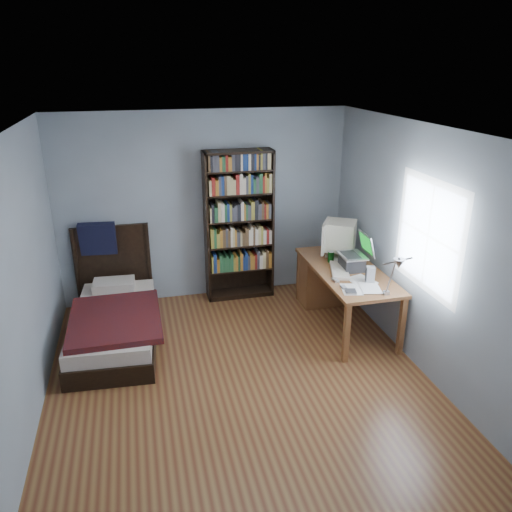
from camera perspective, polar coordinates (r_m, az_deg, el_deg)
name	(u,v)px	position (r m, az deg, el deg)	size (l,w,h in m)	color
room	(240,266)	(4.68, -1.79, -1.15)	(4.20, 4.24, 2.50)	brown
desk	(331,278)	(6.57, 8.56, -2.45)	(0.75, 1.68, 0.73)	brown
crt_monitor	(338,236)	(6.36, 9.37, 2.24)	(0.56, 0.51, 0.46)	beige
laptop	(353,260)	(6.03, 11.07, -0.40)	(0.36, 0.37, 0.44)	#2D2D30
desk_lamp	(397,267)	(4.99, 15.85, -1.19)	(0.22, 0.50, 0.59)	#99999E
keyboard	(340,270)	(5.95, 9.53, -1.64)	(0.20, 0.50, 0.03)	beige
speaker	(370,275)	(5.72, 12.93, -2.08)	(0.09, 0.09, 0.18)	gray
soda_can	(331,257)	(6.21, 8.55, -0.10)	(0.07, 0.07, 0.13)	#083B08
mouse	(336,259)	(6.28, 9.10, -0.37)	(0.06, 0.11, 0.04)	silver
phone_silver	(335,280)	(5.71, 9.06, -2.72)	(0.06, 0.11, 0.02)	silver
phone_grey	(344,287)	(5.55, 9.97, -3.52)	(0.05, 0.09, 0.02)	gray
external_drive	(351,292)	(5.45, 10.77, -4.03)	(0.11, 0.11, 0.02)	gray
bookshelf	(239,226)	(6.63, -1.95, 3.45)	(0.90, 0.30, 2.01)	black
bed	(114,318)	(6.07, -15.88, -6.83)	(1.03, 2.02, 1.16)	black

